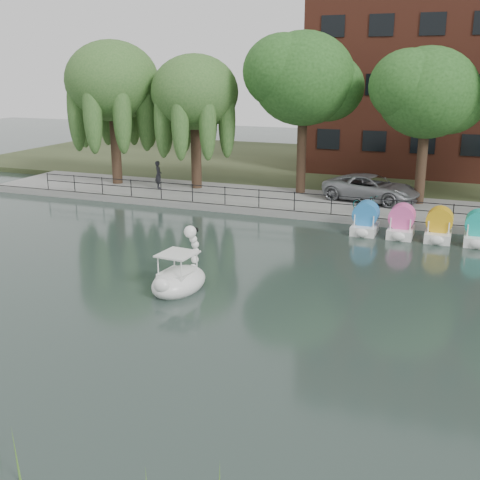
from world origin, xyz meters
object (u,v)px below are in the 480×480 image
Objects in this scene: pedestrian at (158,173)px; swan_boat at (180,277)px; minivan at (371,186)px; bicycle at (366,203)px.

swan_boat is at bearing 170.19° from pedestrian.
minivan is 13.09m from pedestrian.
pedestrian reaches higher than bicycle.
swan_boat is (8.80, -14.54, -0.91)m from pedestrian.
bicycle is at bearing 76.07° from swan_boat.
pedestrian is at bearing 126.31° from swan_boat.
minivan is 2.74m from bicycle.
minivan is 3.12× the size of pedestrian.
pedestrian reaches higher than swan_boat.
bicycle is 13.65m from swan_boat.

